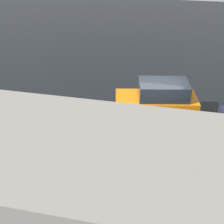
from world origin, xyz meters
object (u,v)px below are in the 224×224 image
at_px(moving_hatchback, 158,101).
at_px(pedestrian, 52,126).
at_px(sign_post, 28,139).
at_px(fire_hydrant, 81,136).

height_order(moving_hatchback, pedestrian, moving_hatchback).
bearing_deg(pedestrian, sign_post, 85.77).
bearing_deg(fire_hydrant, pedestrian, 11.90).
distance_m(moving_hatchback, pedestrian, 5.21).
height_order(moving_hatchback, sign_post, sign_post).
bearing_deg(pedestrian, moving_hatchback, -144.80).
height_order(moving_hatchback, fire_hydrant, moving_hatchback).
bearing_deg(moving_hatchback, pedestrian, 35.20).
distance_m(fire_hydrant, sign_post, 2.77).
bearing_deg(sign_post, pedestrian, -94.23).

